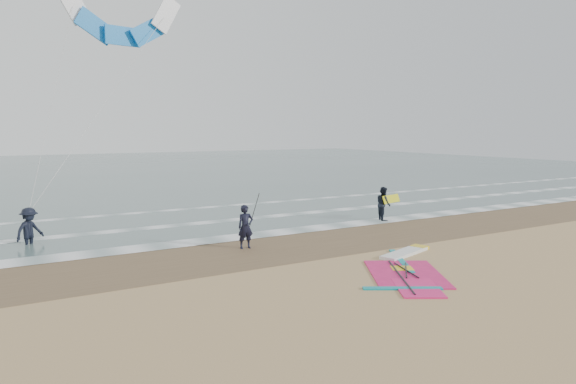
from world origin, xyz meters
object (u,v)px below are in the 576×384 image
windsurf_rig (407,267)px  surf_kite (122,23)px  person_standing (246,227)px  person_walking (383,204)px  person_wading (29,222)px

windsurf_rig → surf_kite: (-5.49, 13.97, 9.45)m
windsurf_rig → surf_kite: 17.73m
windsurf_rig → person_standing: person_standing is taller
person_walking → surf_kite: surf_kite is taller
person_standing → person_walking: person_walking is taller
person_wading → surf_kite: 10.61m
windsurf_rig → person_standing: bearing=122.5°
windsurf_rig → person_standing: (-3.26, 5.12, 0.79)m
windsurf_rig → person_wading: bearing=135.9°
person_walking → person_wading: 15.54m
person_wading → windsurf_rig: bearing=-79.0°
windsurf_rig → person_walking: size_ratio=3.13×
person_walking → surf_kite: size_ratio=0.17×
windsurf_rig → person_standing: size_ratio=3.16×
person_walking → person_wading: (-15.30, 2.74, 0.07)m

